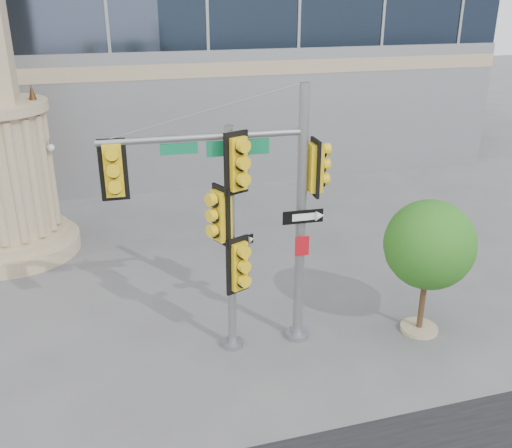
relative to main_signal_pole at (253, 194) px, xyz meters
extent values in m
plane|color=#545456|center=(-0.36, -1.43, -3.99)|extent=(120.00, 120.00, 0.00)
cylinder|color=tan|center=(-6.36, 7.57, -3.74)|extent=(4.40, 4.40, 0.50)
cylinder|color=tan|center=(-6.36, 7.57, -3.34)|extent=(3.80, 3.80, 0.30)
cylinder|color=tan|center=(-6.36, 7.57, -1.19)|extent=(3.00, 3.00, 4.00)
cone|color=#472D14|center=(-5.06, 7.57, 1.36)|extent=(0.24, 0.24, 0.50)
cylinder|color=slate|center=(1.16, -0.05, -3.93)|extent=(0.60, 0.60, 0.13)
cylinder|color=slate|center=(1.16, -0.05, -0.77)|extent=(0.24, 0.24, 6.44)
cylinder|color=slate|center=(-1.09, 0.05, 1.38)|extent=(4.51, 0.34, 0.15)
cube|color=#0E7648|center=(-0.34, 0.00, 1.11)|extent=(1.40, 0.10, 0.34)
cube|color=yellow|center=(-3.02, 0.13, 0.79)|extent=(0.60, 0.33, 1.34)
cube|color=yellow|center=(1.46, -0.06, 0.52)|extent=(0.33, 0.60, 1.34)
cube|color=black|center=(1.16, -0.20, -0.61)|extent=(0.99, 0.07, 0.32)
cube|color=#B3101A|center=(1.16, -0.20, -1.36)|extent=(0.34, 0.05, 0.49)
cylinder|color=slate|center=(-0.54, 0.02, -3.92)|extent=(0.54, 0.54, 0.13)
cylinder|color=slate|center=(-0.54, 0.02, -1.20)|extent=(0.20, 0.20, 5.59)
cube|color=yellow|center=(-0.44, -0.21, 0.82)|extent=(0.69, 0.52, 1.40)
cube|color=yellow|center=(-0.76, -0.08, -0.41)|extent=(0.52, 0.69, 1.40)
cube|color=yellow|center=(-0.44, -0.21, -1.64)|extent=(0.69, 0.52, 1.40)
cube|color=black|center=(-0.30, -0.03, -1.14)|extent=(0.65, 0.29, 0.22)
cylinder|color=tan|center=(4.35, -0.65, -3.94)|extent=(0.96, 0.96, 0.11)
cylinder|color=#382314|center=(4.35, -0.65, -3.03)|extent=(0.15, 0.15, 1.93)
sphere|color=#2C6416|center=(4.35, -0.65, -1.53)|extent=(2.25, 2.25, 2.25)
sphere|color=#2C6416|center=(4.83, -0.38, -1.85)|extent=(1.39, 1.39, 1.39)
sphere|color=#2C6416|center=(3.97, -0.92, -1.79)|extent=(1.18, 1.18, 1.18)
camera|label=1|loc=(-3.35, -11.78, 4.25)|focal=40.00mm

